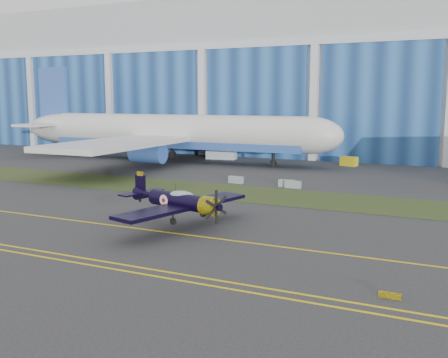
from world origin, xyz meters
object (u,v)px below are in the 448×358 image
at_px(tug, 349,161).
at_px(warbird, 178,201).
at_px(shipping_container, 221,153).
at_px(jetliner, 173,95).

bearing_deg(tug, warbird, -80.46).
bearing_deg(shipping_container, tug, -8.39).
relative_size(shipping_container, tug, 2.09).
relative_size(warbird, shipping_container, 2.99).
relative_size(jetliner, tug, 26.31).
xyz_separation_m(warbird, shipping_container, (-18.74, 47.20, -1.15)).
bearing_deg(jetliner, warbird, -59.80).
distance_m(warbird, jetliner, 48.80).
relative_size(warbird, jetliner, 0.24).
relative_size(jetliner, shipping_container, 12.61).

